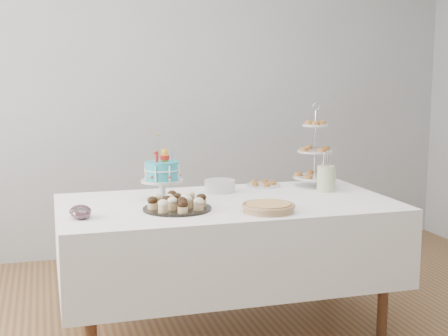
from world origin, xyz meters
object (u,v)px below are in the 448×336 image
object	(u,v)px
table	(227,239)
plate_stack	(220,186)
birthday_cake	(162,182)
jam_bowl_b	(81,214)
pastry_plate	(263,184)
tiered_stand	(315,152)
cupcake_tray	(177,202)
jam_bowl_a	(80,212)
pie	(268,207)
utensil_pitcher	(326,178)

from	to	relation	value
table	plate_stack	bearing A→B (deg)	82.43
birthday_cake	jam_bowl_b	distance (m)	0.63
pastry_plate	birthday_cake	bearing A→B (deg)	-162.10
table	tiered_stand	distance (m)	0.88
cupcake_tray	birthday_cake	bearing A→B (deg)	94.53
plate_stack	jam_bowl_b	xyz separation A→B (m)	(-0.88, -0.50, -0.01)
cupcake_tray	jam_bowl_a	size ratio (longest dim) A/B	3.32
tiered_stand	jam_bowl_b	size ratio (longest dim) A/B	5.42
pastry_plate	cupcake_tray	bearing A→B (deg)	-142.15
tiered_stand	jam_bowl_b	bearing A→B (deg)	-161.28
pie	pastry_plate	world-z (taller)	pie
birthday_cake	tiered_stand	bearing A→B (deg)	-6.21
tiered_stand	utensil_pitcher	distance (m)	0.23
plate_stack	jam_bowl_b	bearing A→B (deg)	-150.20
birthday_cake	tiered_stand	xyz separation A→B (m)	(1.03, 0.14, 0.12)
plate_stack	pie	bearing A→B (deg)	-80.92
pie	tiered_stand	world-z (taller)	tiered_stand
jam_bowl_b	utensil_pitcher	bearing A→B (deg)	12.42
birthday_cake	pastry_plate	bearing A→B (deg)	4.21
table	utensil_pitcher	world-z (taller)	utensil_pitcher
jam_bowl_a	pastry_plate	bearing A→B (deg)	25.52
birthday_cake	cupcake_tray	distance (m)	0.31
table	plate_stack	world-z (taller)	plate_stack
table	birthday_cake	xyz separation A→B (m)	(-0.35, 0.17, 0.33)
birthday_cake	jam_bowl_b	bearing A→B (deg)	-155.90
birthday_cake	jam_bowl_b	xyz separation A→B (m)	(-0.49, -0.38, -0.08)
cupcake_tray	plate_stack	bearing A→B (deg)	49.63
plate_stack	utensil_pitcher	bearing A→B (deg)	-14.72
plate_stack	jam_bowl_a	xyz separation A→B (m)	(-0.88, -0.47, -0.01)
cupcake_tray	tiered_stand	size ratio (longest dim) A/B	0.69
tiered_stand	jam_bowl_b	xyz separation A→B (m)	(-1.53, -0.52, -0.20)
utensil_pitcher	jam_bowl_b	bearing A→B (deg)	-150.62
birthday_cake	utensil_pitcher	bearing A→B (deg)	-16.31
birthday_cake	cupcake_tray	bearing A→B (deg)	-99.15
jam_bowl_b	utensil_pitcher	size ratio (longest dim) A/B	0.41
pastry_plate	jam_bowl_a	distance (m)	1.33
pastry_plate	tiered_stand	bearing A→B (deg)	-16.13
tiered_stand	pie	bearing A→B (deg)	-131.53
pie	jam_bowl_b	size ratio (longest dim) A/B	2.89
tiered_stand	jam_bowl_a	distance (m)	1.61
plate_stack	pastry_plate	distance (m)	0.34
pie	pastry_plate	bearing A→B (deg)	72.38
tiered_stand	utensil_pitcher	xyz separation A→B (m)	(-0.01, -0.18, -0.14)
birthday_cake	tiered_stand	world-z (taller)	tiered_stand
cupcake_tray	pastry_plate	size ratio (longest dim) A/B	1.66
cupcake_tray	pie	size ratio (longest dim) A/B	1.29
tiered_stand	plate_stack	world-z (taller)	tiered_stand
table	pastry_plate	size ratio (longest dim) A/B	8.49
cupcake_tray	pastry_plate	world-z (taller)	cupcake_tray
pastry_plate	jam_bowl_a	xyz separation A→B (m)	(-1.20, -0.57, 0.02)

